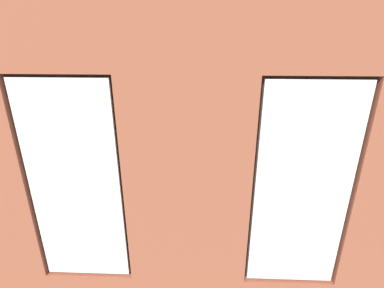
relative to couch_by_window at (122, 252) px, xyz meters
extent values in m
cube|color=#99663D|center=(-0.88, -2.20, -0.38)|extent=(6.65, 6.45, 0.10)
cube|color=#9E5138|center=(-0.88, 0.65, 1.35)|extent=(1.12, 0.16, 3.36)
cube|color=#9E5138|center=(-1.88, 0.65, 2.69)|extent=(0.88, 0.16, 0.67)
cube|color=white|center=(-1.88, 0.69, 1.35)|extent=(0.82, 0.03, 1.96)
cube|color=#38281E|center=(-1.88, 0.63, 1.35)|extent=(0.88, 0.04, 2.02)
cube|color=#9E5138|center=(0.12, 0.65, 2.69)|extent=(0.88, 0.16, 0.67)
cube|color=white|center=(0.12, 0.69, 1.35)|extent=(0.82, 0.03, 1.96)
cube|color=#38281E|center=(0.12, 0.63, 1.35)|extent=(0.88, 0.04, 2.02)
cube|color=#A87547|center=(-0.88, 0.55, 0.31)|extent=(3.08, 0.24, 0.06)
cube|color=black|center=(-0.88, 0.56, 1.61)|extent=(0.44, 0.03, 0.61)
cube|color=#389360|center=(-0.88, 0.55, 1.61)|extent=(0.38, 0.01, 0.55)
cube|color=silver|center=(2.10, -2.00, 1.35)|extent=(0.10, 5.45, 3.36)
cube|color=black|center=(0.00, -0.05, -0.12)|extent=(2.00, 0.85, 0.42)
cube|color=black|center=(0.00, 0.28, 0.28)|extent=(2.00, 0.24, 0.38)
cube|color=black|center=(-0.89, -0.05, 0.19)|extent=(0.22, 0.85, 0.24)
cube|color=black|center=(0.89, -0.05, 0.19)|extent=(0.22, 0.85, 0.24)
cube|color=#232326|center=(-0.39, -0.09, 0.15)|extent=(0.72, 0.65, 0.12)
cube|color=#232326|center=(0.39, -0.09, 0.15)|extent=(0.72, 0.65, 0.12)
cube|color=black|center=(-3.15, -2.28, -0.12)|extent=(0.92, 1.74, 0.42)
cube|color=black|center=(-3.48, -2.29, 0.28)|extent=(0.31, 1.71, 0.38)
cube|color=black|center=(-3.12, -3.02, 0.19)|extent=(0.86, 0.26, 0.24)
cube|color=black|center=(-3.19, -1.54, 0.19)|extent=(0.86, 0.26, 0.24)
cube|color=#232326|center=(-3.10, -2.59, 0.15)|extent=(0.67, 0.61, 0.12)
cube|color=#232326|center=(-3.13, -1.96, 0.15)|extent=(0.67, 0.61, 0.12)
cube|color=#A87547|center=(-0.69, -2.01, 0.11)|extent=(1.56, 0.79, 0.04)
cube|color=#A87547|center=(-1.41, -2.34, -0.12)|extent=(0.07, 0.07, 0.42)
cube|color=#A87547|center=(0.03, -2.34, -0.12)|extent=(0.07, 0.07, 0.42)
cube|color=#A87547|center=(-1.41, -1.67, -0.12)|extent=(0.07, 0.07, 0.42)
cube|color=#A87547|center=(0.03, -1.67, -0.12)|extent=(0.07, 0.07, 0.42)
cylinder|color=#B23D38|center=(-0.22, -1.89, 0.17)|extent=(0.07, 0.07, 0.09)
cylinder|color=#B7333D|center=(-0.49, -2.10, 0.18)|extent=(0.08, 0.08, 0.11)
cylinder|color=#9E5638|center=(-0.69, -2.01, 0.16)|extent=(0.09, 0.09, 0.07)
sphere|color=#1E5B28|center=(-0.69, -2.01, 0.25)|extent=(0.11, 0.11, 0.11)
cube|color=#59595B|center=(-0.80, -1.89, 0.14)|extent=(0.17, 0.07, 0.02)
cube|color=#B2B2B7|center=(-1.12, -2.14, 0.14)|extent=(0.17, 0.13, 0.02)
cube|color=black|center=(1.80, -1.66, -0.06)|extent=(1.28, 0.42, 0.53)
cube|color=black|center=(1.80, -1.66, 0.23)|extent=(0.53, 0.20, 0.05)
cube|color=black|center=(1.80, -1.66, 0.28)|extent=(0.06, 0.04, 0.06)
cube|color=black|center=(1.80, -1.66, 0.66)|extent=(1.21, 0.04, 0.69)
cube|color=black|center=(1.80, -1.68, 0.66)|extent=(1.16, 0.01, 0.64)
cylinder|color=olive|center=(-0.11, -4.39, -0.19)|extent=(0.48, 0.48, 0.28)
ellipsoid|color=white|center=(-0.11, -4.39, 0.14)|extent=(1.06, 1.06, 0.42)
ellipsoid|color=navy|center=(-0.03, -4.39, 0.24)|extent=(0.44, 0.44, 0.18)
cylinder|color=#9E5638|center=(1.50, -4.37, -0.17)|extent=(0.33, 0.33, 0.31)
cylinder|color=brown|center=(1.50, -4.37, 0.21)|extent=(0.06, 0.06, 0.45)
cone|color=#286B2D|center=(1.71, -4.36, 0.63)|extent=(0.53, 0.19, 0.51)
cone|color=#286B2D|center=(1.57, -4.21, 0.66)|extent=(0.34, 0.50, 0.55)
cone|color=#286B2D|center=(1.45, -4.22, 0.67)|extent=(0.30, 0.48, 0.56)
cone|color=#286B2D|center=(1.33, -4.39, 0.67)|extent=(0.48, 0.21, 0.55)
cone|color=#286B2D|center=(1.39, -4.57, 0.61)|extent=(0.41, 0.56, 0.47)
cone|color=#286B2D|center=(1.64, -4.54, 0.62)|extent=(0.48, 0.51, 0.49)
cylinder|color=brown|center=(1.25, -0.57, -0.16)|extent=(0.35, 0.35, 0.33)
cylinder|color=brown|center=(1.25, -0.57, 0.07)|extent=(0.05, 0.05, 0.14)
ellipsoid|color=#286B2D|center=(1.25, -0.57, 0.46)|extent=(0.83, 0.83, 0.63)
cylinder|color=#9E5638|center=(-2.80, -3.58, -0.23)|extent=(0.20, 0.20, 0.20)
cylinder|color=brown|center=(-2.80, -3.58, -0.05)|extent=(0.03, 0.03, 0.16)
ellipsoid|color=#337F38|center=(-2.80, -3.58, 0.20)|extent=(0.47, 0.47, 0.34)
cylinder|color=brown|center=(-1.45, -0.05, -0.15)|extent=(0.37, 0.37, 0.36)
cylinder|color=brown|center=(-1.45, -0.05, 0.25)|extent=(0.07, 0.07, 0.43)
cone|color=#286B2D|center=(-1.25, -0.01, 0.70)|extent=(0.53, 0.24, 0.55)
cone|color=#286B2D|center=(-1.38, 0.18, 0.65)|extent=(0.29, 0.59, 0.48)
cone|color=#286B2D|center=(-1.59, 0.05, 0.72)|extent=(0.45, 0.38, 0.58)
cone|color=#286B2D|center=(-1.59, -0.20, 0.70)|extent=(0.45, 0.47, 0.55)
cone|color=#286B2D|center=(-1.37, -0.28, 0.65)|extent=(0.32, 0.59, 0.47)
camera|label=1|loc=(-1.01, 2.97, 2.72)|focal=28.00mm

